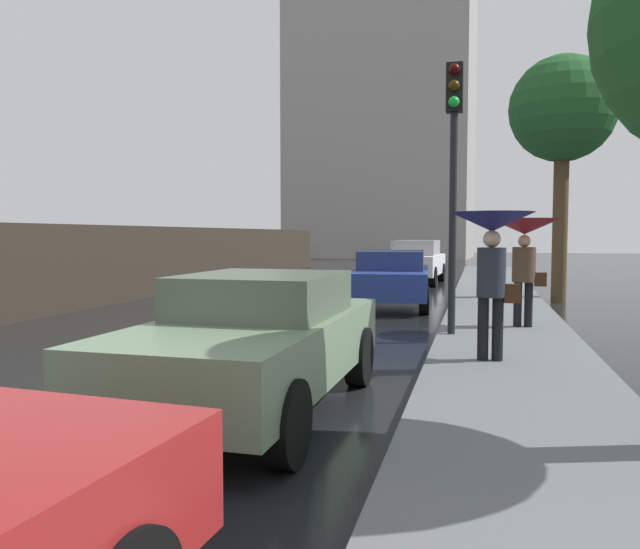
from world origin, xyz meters
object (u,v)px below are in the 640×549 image
Objects in this scene: pedestrian_with_umbrella_near at (492,242)px; pedestrian_with_umbrella_far at (525,239)px; car_white_far_ahead at (416,261)px; car_green_behind_camera at (258,339)px; street_tree_near at (563,112)px; car_blue_mid_road at (392,277)px; traffic_light at (454,148)px.

pedestrian_with_umbrella_far is (0.60, 3.14, 0.03)m from pedestrian_with_umbrella_near.
car_green_behind_camera is (0.06, -16.44, -0.09)m from car_white_far_ahead.
car_green_behind_camera is 0.64× the size of street_tree_near.
car_white_far_ahead reaches higher than car_blue_mid_road.
street_tree_near is (2.43, 6.84, 1.73)m from traffic_light.
pedestrian_with_umbrella_far is at bearing -57.12° from car_blue_mid_road.
pedestrian_with_umbrella_near reaches higher than car_blue_mid_road.
traffic_light reaches higher than pedestrian_with_umbrella_near.
traffic_light reaches higher than car_white_far_ahead.
street_tree_near is (1.25, 5.72, 3.18)m from pedestrian_with_umbrella_far.
pedestrian_with_umbrella_near is 2.55m from traffic_light.
traffic_light is at bearing 70.16° from car_green_behind_camera.
car_green_behind_camera is 12.68m from street_tree_near.
pedestrian_with_umbrella_far reaches higher than car_blue_mid_road.
pedestrian_with_umbrella_near is at bearing -98.13° from pedestrian_with_umbrella_far.
traffic_light is at bearing -133.55° from pedestrian_with_umbrella_far.
pedestrian_with_umbrella_near is 0.30× the size of street_tree_near.
traffic_light reaches higher than car_blue_mid_road.
car_white_far_ahead is 2.12× the size of pedestrian_with_umbrella_near.
pedestrian_with_umbrella_far is (2.79, -3.66, 0.97)m from car_blue_mid_road.
pedestrian_with_umbrella_near is at bearing -101.84° from street_tree_near.
car_white_far_ahead is 0.93× the size of traffic_light.
traffic_light is at bearing -78.85° from car_white_far_ahead.
pedestrian_with_umbrella_near is (2.19, -6.80, 0.94)m from car_blue_mid_road.
car_blue_mid_road is at bearing 104.91° from pedestrian_with_umbrella_near.
pedestrian_with_umbrella_far is at bearing -72.10° from car_white_far_ahead.
traffic_light is (1.75, -12.02, 2.32)m from car_white_far_ahead.
pedestrian_with_umbrella_near is 1.00× the size of pedestrian_with_umbrella_far.
car_blue_mid_road is at bearing 90.62° from car_green_behind_camera.
street_tree_near is at bearing 70.46° from traffic_light.
car_blue_mid_road is 4.71m from pedestrian_with_umbrella_far.
pedestrian_with_umbrella_far is 0.30× the size of street_tree_near.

